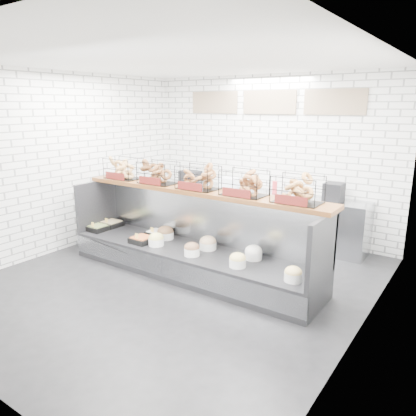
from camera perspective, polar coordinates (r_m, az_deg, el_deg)
The scene contains 5 objects.
ground at distance 5.92m, azimuth -4.34°, elevation -10.17°, with size 5.50×5.50×0.00m, color black.
room_shell at distance 5.89m, azimuth -0.96°, elevation 10.48°, with size 5.02×5.51×3.01m.
display_case at distance 6.05m, azimuth -2.40°, elevation -6.26°, with size 4.00×0.90×1.20m.
bagel_shelf at distance 5.90m, azimuth -1.39°, elevation 3.96°, with size 4.10×0.50×0.40m.
prep_counter at distance 7.69m, azimuth 7.00°, elevation -0.74°, with size 4.00×0.60×1.20m.
Camera 1 is at (3.43, -4.17, 2.44)m, focal length 35.00 mm.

